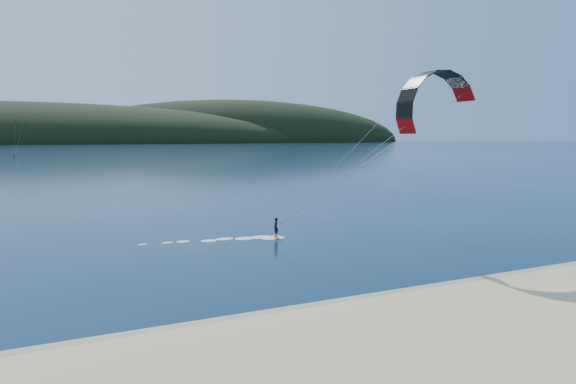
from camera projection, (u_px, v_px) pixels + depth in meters
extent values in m
plane|color=#071B34|center=(283.00, 374.00, 16.46)|extent=(1800.00, 1800.00, 0.00)
cube|color=#977657|center=(241.00, 326.00, 20.53)|extent=(220.00, 2.50, 0.10)
ellipsoid|color=black|center=(34.00, 144.00, 648.57)|extent=(840.00, 280.00, 110.00)
ellipsoid|color=black|center=(244.00, 142.00, 811.18)|extent=(600.00, 240.00, 140.00)
cube|color=yellow|center=(276.00, 237.00, 38.80)|extent=(0.75, 1.33, 0.07)
imported|color=black|center=(276.00, 227.00, 38.71)|extent=(0.52, 0.65, 1.57)
cylinder|color=gray|center=(355.00, 170.00, 37.17)|extent=(0.02, 0.02, 14.65)
cube|color=yellow|center=(15.00, 158.00, 187.66)|extent=(1.15, 1.14, 0.07)
imported|color=black|center=(14.00, 156.00, 187.58)|extent=(0.92, 0.92, 1.51)
cylinder|color=gray|center=(19.00, 140.00, 185.45)|extent=(0.02, 0.02, 13.46)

